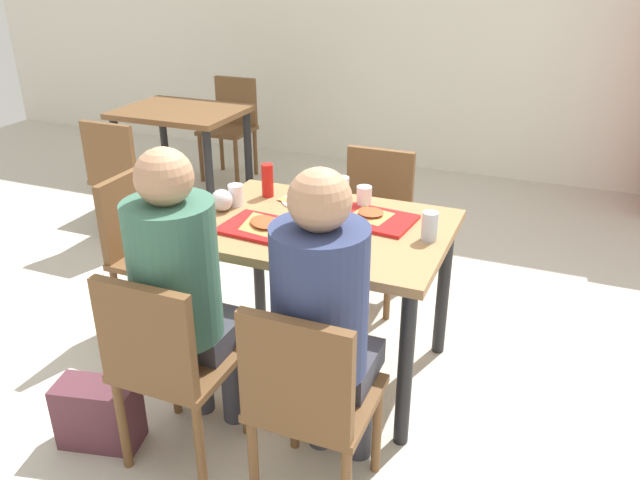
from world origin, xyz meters
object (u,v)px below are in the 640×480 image
chair_left_end (146,244)px  plastic_cup_c (236,195)px  main_table (320,246)px  pizza_slice_b (371,214)px  chair_far_side (374,215)px  condiment_bottle (267,180)px  pizza_slice_a (264,223)px  chair_near_right (308,397)px  tray_red_far (372,219)px  tray_red_near (265,228)px  person_in_brown_jacket (324,312)px  paper_plate_center (305,201)px  person_in_red (181,282)px  plastic_cup_d (364,197)px  soda_can (430,226)px  handbag (99,414)px  chair_near_left (166,359)px  foil_bundle (222,200)px  background_chair_far (232,121)px  paper_plate_near_edge (338,251)px  plastic_cup_a (342,187)px  plastic_cup_b (293,247)px  pizza_slice_c (304,199)px

chair_left_end → plastic_cup_c: plastic_cup_c is taller
main_table → pizza_slice_b: (0.18, 0.14, 0.13)m
chair_far_side → condiment_bottle: bearing=-122.5°
chair_left_end → pizza_slice_a: bearing=-10.1°
chair_near_right → tray_red_far: size_ratio=2.32×
chair_far_side → tray_red_near: bearing=-101.8°
person_in_brown_jacket → chair_near_right: bearing=-90.0°
person_in_brown_jacket → paper_plate_center: size_ratio=5.67×
main_table → person_in_red: size_ratio=0.89×
plastic_cup_d → soda_can: soda_can is taller
chair_far_side → person_in_brown_jacket: person_in_brown_jacket is taller
main_table → handbag: bearing=-127.9°
tray_red_far → plastic_cup_c: (-0.64, -0.06, 0.04)m
pizza_slice_a → pizza_slice_b: same height
chair_near_left → foil_bundle: bearing=104.2°
chair_near_left → pizza_slice_a: (0.08, 0.66, 0.28)m
pizza_slice_b → background_chair_far: bearing=131.7°
person_in_brown_jacket → paper_plate_near_edge: 0.44m
soda_can → handbag: 1.53m
plastic_cup_c → plastic_cup_d: size_ratio=1.00×
person_in_red → person_in_brown_jacket: 0.56m
soda_can → condiment_bottle: (-0.83, 0.20, 0.02)m
chair_left_end → paper_plate_center: 0.85m
plastic_cup_a → chair_far_side: bearing=86.4°
main_table → chair_near_left: bearing=-109.4°
person_in_red → chair_far_side: bearing=79.1°
chair_left_end → plastic_cup_d: bearing=14.1°
chair_near_right → foil_bundle: foil_bundle is taller
person_in_brown_jacket → plastic_cup_b: bearing=129.4°
pizza_slice_c → plastic_cup_a: (0.14, 0.13, 0.03)m
paper_plate_near_edge → person_in_red: bearing=-136.2°
chair_near_right → person_in_red: 0.62m
background_chair_far → pizza_slice_a: bearing=-57.6°
paper_plate_center → plastic_cup_c: 0.33m
chair_far_side → background_chair_far: (-1.77, 1.54, 0.00)m
tray_red_far → tray_red_near: bearing=-145.9°
person_in_red → tray_red_far: (0.47, 0.77, 0.02)m
tray_red_near → plastic_cup_a: 0.52m
main_table → chair_left_end: (-0.94, 0.00, -0.16)m
chair_near_left → pizza_slice_c: bearing=84.0°
person_in_brown_jacket → tray_red_far: person_in_brown_jacket is taller
tray_red_far → soda_can: 0.30m
plastic_cup_d → plastic_cup_b: bearing=-97.8°
plastic_cup_c → handbag: bearing=-101.9°
foil_bundle → paper_plate_near_edge: bearing=-17.6°
paper_plate_near_edge → plastic_cup_b: size_ratio=2.20×
pizza_slice_c → soda_can: soda_can is taller
chair_far_side → plastic_cup_b: plastic_cup_b is taller
pizza_slice_b → chair_near_left: bearing=-116.3°
chair_near_left → foil_bundle: 0.85m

